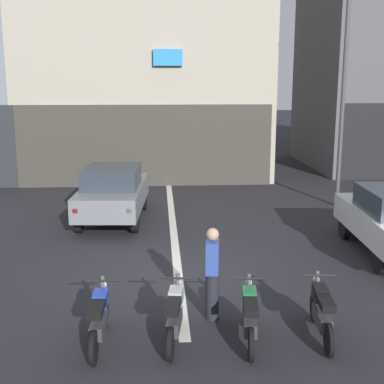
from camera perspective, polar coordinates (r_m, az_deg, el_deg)
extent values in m
plane|color=#232328|center=(11.49, -1.55, -9.01)|extent=(120.00, 120.00, 0.00)
cube|color=silver|center=(17.21, -2.31, -1.73)|extent=(0.20, 18.00, 0.01)
cube|color=#B2A893|center=(24.78, -5.09, 15.94)|extent=(10.36, 8.63, 11.53)
cube|color=#3E3A33|center=(20.52, -5.14, 5.05)|extent=(9.95, 0.10, 3.20)
cube|color=#3399F2|center=(20.30, -2.67, 14.53)|extent=(1.10, 0.16, 0.61)
cylinder|color=black|center=(17.21, -10.48, -0.85)|extent=(0.22, 0.65, 0.64)
cylinder|color=black|center=(16.99, -5.34, -0.86)|extent=(0.22, 0.65, 0.64)
cylinder|color=black|center=(14.73, -12.27, -3.15)|extent=(0.22, 0.65, 0.64)
cylinder|color=black|center=(14.49, -6.26, -3.20)|extent=(0.22, 0.65, 0.64)
cube|color=slate|center=(15.73, -8.61, -0.41)|extent=(2.02, 4.20, 0.66)
cube|color=#2D3842|center=(15.47, -8.76, 1.67)|extent=(1.67, 2.06, 0.56)
cube|color=red|center=(13.92, -12.69, -2.04)|extent=(0.14, 0.07, 0.12)
cube|color=red|center=(13.68, -6.92, -2.07)|extent=(0.14, 0.07, 0.12)
cylinder|color=black|center=(14.47, 16.42, -3.66)|extent=(0.21, 0.65, 0.64)
cylinder|color=black|center=(12.13, 19.97, -7.00)|extent=(0.21, 0.65, 0.64)
cylinder|color=black|center=(22.78, 2.26, 2.55)|extent=(0.25, 0.66, 0.64)
cylinder|color=black|center=(22.50, -1.60, 2.44)|extent=(0.25, 0.66, 0.64)
cylinder|color=black|center=(25.29, 0.99, 3.54)|extent=(0.25, 0.66, 0.64)
cylinder|color=black|center=(25.04, -2.50, 3.44)|extent=(0.25, 0.66, 0.64)
cube|color=#1E38BF|center=(23.82, -0.23, 4.04)|extent=(2.22, 4.27, 0.66)
cube|color=#2D3842|center=(23.89, -0.29, 5.54)|extent=(1.76, 2.13, 0.56)
cube|color=red|center=(25.91, 0.53, 4.82)|extent=(0.15, 0.08, 0.12)
cube|color=red|center=(25.68, -2.57, 4.74)|extent=(0.15, 0.08, 0.12)
cylinder|color=#47474C|center=(17.68, 16.20, 9.49)|extent=(0.14, 0.14, 6.91)
cylinder|color=black|center=(9.21, -9.57, -13.04)|extent=(0.09, 0.52, 0.52)
cylinder|color=black|center=(8.20, -10.72, -16.47)|extent=(0.09, 0.52, 0.52)
cube|color=#38383D|center=(8.61, -10.18, -14.15)|extent=(0.23, 0.74, 0.22)
cube|color=black|center=(8.32, -10.44, -12.47)|extent=(0.24, 0.61, 0.12)
cube|color=#233DB7|center=(8.70, -10.01, -11.45)|extent=(0.23, 0.37, 0.24)
cylinder|color=#4C4C51|center=(8.92, -9.79, -11.29)|extent=(0.08, 0.24, 0.70)
cylinder|color=black|center=(8.72, -9.94, -9.56)|extent=(0.55, 0.06, 0.04)
sphere|color=silver|center=(8.97, -9.71, -9.99)|extent=(0.12, 0.12, 0.12)
cylinder|color=black|center=(9.19, -1.52, -12.92)|extent=(0.14, 0.52, 0.52)
cylinder|color=black|center=(8.17, -2.35, -16.35)|extent=(0.14, 0.52, 0.52)
cube|color=#38383D|center=(8.58, -1.95, -14.03)|extent=(0.30, 0.76, 0.22)
cube|color=black|center=(8.29, -2.08, -12.34)|extent=(0.30, 0.62, 0.12)
cube|color=#B2B5BA|center=(8.67, -1.78, -11.32)|extent=(0.27, 0.39, 0.24)
cylinder|color=#4C4C51|center=(8.90, -1.63, -11.16)|extent=(0.10, 0.24, 0.70)
cylinder|color=black|center=(8.70, -1.70, -9.43)|extent=(0.55, 0.11, 0.04)
sphere|color=silver|center=(8.95, -1.55, -9.86)|extent=(0.12, 0.12, 0.12)
cylinder|color=black|center=(9.22, 6.13, -12.89)|extent=(0.13, 0.52, 0.52)
cylinder|color=black|center=(8.20, 6.51, -16.31)|extent=(0.13, 0.52, 0.52)
cube|color=#38383D|center=(8.61, 6.34, -14.00)|extent=(0.29, 0.75, 0.22)
cube|color=black|center=(8.32, 6.46, -12.31)|extent=(0.29, 0.62, 0.12)
cube|color=#1E7238|center=(8.71, 6.31, -11.30)|extent=(0.26, 0.38, 0.24)
cylinder|color=#4C4C51|center=(8.94, 6.23, -11.14)|extent=(0.10, 0.24, 0.70)
cylinder|color=black|center=(8.74, 6.30, -9.41)|extent=(0.55, 0.10, 0.04)
sphere|color=silver|center=(8.99, 6.21, -9.84)|extent=(0.12, 0.12, 0.12)
cylinder|color=black|center=(9.55, 13.28, -12.26)|extent=(0.12, 0.52, 0.52)
cylinder|color=black|center=(8.54, 14.79, -15.44)|extent=(0.12, 0.52, 0.52)
cube|color=#38383D|center=(8.95, 14.09, -13.27)|extent=(0.27, 0.75, 0.22)
cube|color=black|center=(8.66, 14.43, -11.62)|extent=(0.28, 0.62, 0.12)
cube|color=black|center=(9.04, 13.87, -10.68)|extent=(0.26, 0.38, 0.24)
cylinder|color=#4C4C51|center=(9.26, 13.57, -10.55)|extent=(0.09, 0.24, 0.70)
cylinder|color=black|center=(9.07, 13.77, -8.87)|extent=(0.55, 0.09, 0.04)
sphere|color=silver|center=(9.32, 13.47, -9.30)|extent=(0.12, 0.12, 0.12)
cylinder|color=#23232D|center=(9.36, 2.22, -11.30)|extent=(0.24, 0.24, 0.86)
cube|color=#334CA5|center=(9.10, 2.25, -7.14)|extent=(0.27, 0.39, 0.58)
sphere|color=tan|center=(8.97, 2.28, -4.66)|extent=(0.22, 0.22, 0.22)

